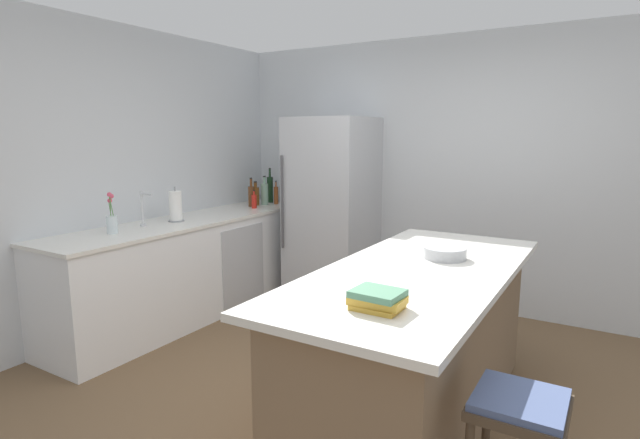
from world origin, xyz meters
The scene contains 18 objects.
ground_plane centered at (0.00, 0.00, 0.00)m, with size 7.20×7.20×0.00m, color brown.
wall_rear centered at (0.00, 2.25, 1.30)m, with size 6.00×0.10×2.60m, color silver.
wall_left centered at (-2.45, 0.00, 1.30)m, with size 0.10×6.00×2.60m, color silver.
counter_run_left centered at (-2.07, 0.70, 0.46)m, with size 0.68×2.83×0.91m.
kitchen_island centered at (0.34, 0.10, 0.47)m, with size 0.96×2.25×0.92m.
refrigerator centered at (-1.21, 1.83, 0.92)m, with size 0.77×0.77×1.85m.
bar_stool centered at (1.03, -0.59, 0.54)m, with size 0.36×0.36×0.67m.
sink_faucet centered at (-2.12, 0.22, 1.07)m, with size 0.15×0.05×0.30m.
flower_vase centered at (-2.09, -0.10, 1.01)m, with size 0.08×0.08×0.33m.
paper_towel_roll centered at (-2.08, 0.54, 1.04)m, with size 0.14×0.14×0.31m.
wine_bottle centered at (-2.12, 1.99, 1.06)m, with size 0.07×0.07×0.39m.
vinegar_bottle centered at (-1.97, 1.91, 1.01)m, with size 0.05×0.05×0.26m.
gin_bottle centered at (-2.05, 1.81, 1.04)m, with size 0.08×0.08×0.32m.
whiskey_bottle centered at (-2.11, 1.72, 1.02)m, with size 0.08×0.08×0.26m.
syrup_bottle centered at (-2.09, 1.62, 1.03)m, with size 0.07×0.07×0.31m.
hot_sauce_bottle centered at (-1.98, 1.53, 0.99)m, with size 0.05×0.05×0.19m.
cookbook_stack centered at (0.42, -0.63, 0.97)m, with size 0.24×0.19×0.09m.
mixing_bowl centered at (0.40, 0.41, 0.96)m, with size 0.26×0.26×0.07m.
Camera 1 is at (1.29, -2.55, 1.69)m, focal length 27.97 mm.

